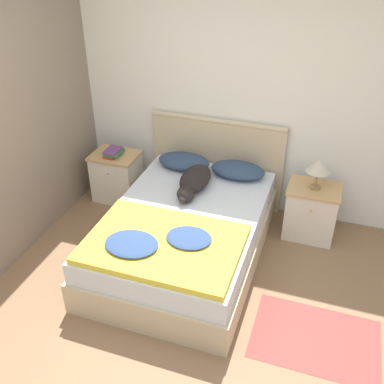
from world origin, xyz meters
TOP-DOWN VIEW (x-y plane):
  - ground_plane at (0.00, 0.00)m, footprint 16.00×16.00m
  - wall_back at (0.00, 2.13)m, footprint 9.00×0.06m
  - wall_side_left at (-1.67, 1.05)m, footprint 0.06×3.10m
  - bed at (-0.11, 1.00)m, footprint 1.41×2.06m
  - headboard at (-0.11, 2.06)m, footprint 1.49×0.06m
  - nightstand_left at (-1.21, 1.75)m, footprint 0.52×0.41m
  - nightstand_right at (0.99, 1.75)m, footprint 0.52×0.41m
  - pillow_left at (-0.41, 1.81)m, footprint 0.57×0.34m
  - pillow_right at (0.19, 1.81)m, footprint 0.57×0.34m
  - quilt at (-0.12, 0.47)m, footprint 1.28×0.91m
  - dog at (-0.17, 1.43)m, footprint 0.29×0.75m
  - book_stack at (-1.21, 1.73)m, footprint 0.17×0.24m
  - table_lamp at (0.99, 1.74)m, footprint 0.23×0.23m
  - rug at (1.21, 0.38)m, footprint 0.99×0.70m

SIDE VIEW (x-z plane):
  - ground_plane at x=0.00m, z-range 0.00..0.00m
  - rug at x=1.21m, z-range 0.00..0.00m
  - bed at x=-0.11m, z-range 0.00..0.51m
  - nightstand_left at x=-1.21m, z-range 0.00..0.57m
  - nightstand_right at x=0.99m, z-range 0.00..0.57m
  - headboard at x=-0.11m, z-range 0.02..1.05m
  - quilt at x=-0.12m, z-range 0.50..0.60m
  - pillow_left at x=-0.41m, z-range 0.52..0.66m
  - pillow_right at x=0.19m, z-range 0.52..0.66m
  - dog at x=-0.17m, z-range 0.51..0.70m
  - book_stack at x=-1.21m, z-range 0.57..0.64m
  - table_lamp at x=0.99m, z-range 0.66..0.97m
  - wall_back at x=0.00m, z-range 0.00..2.55m
  - wall_side_left at x=-1.67m, z-range 0.00..2.55m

